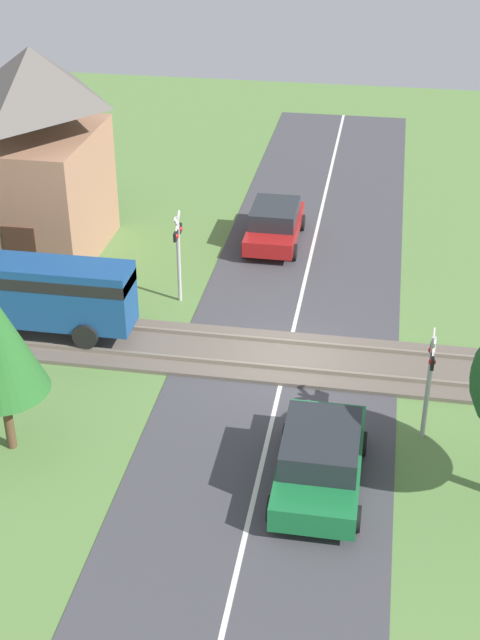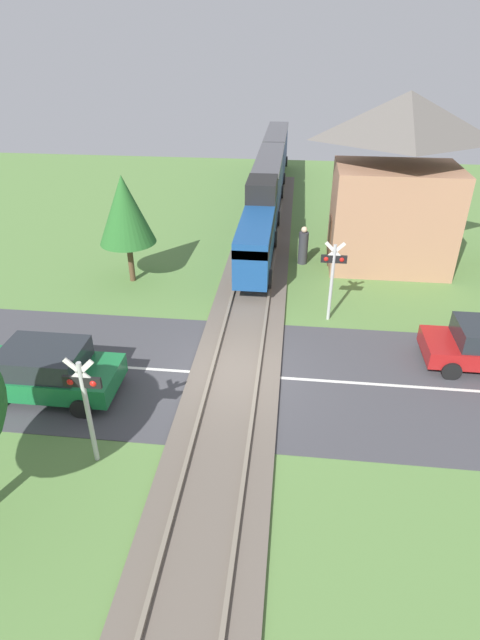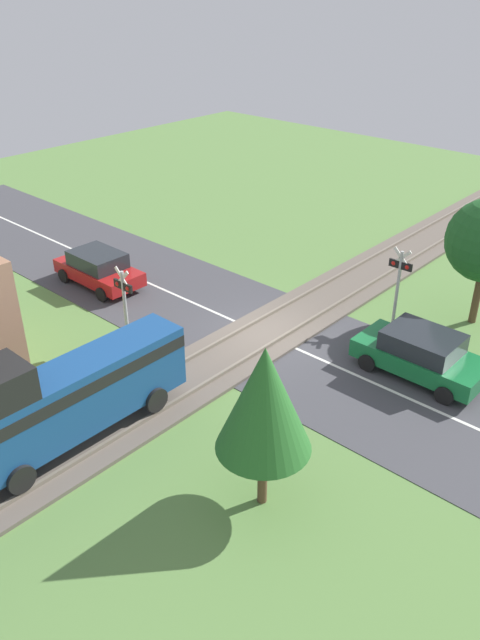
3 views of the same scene
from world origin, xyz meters
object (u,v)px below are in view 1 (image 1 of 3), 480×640
car_far_side (275,224)px  crossing_signal_east_approach (178,246)px  crossing_signal_west_approach (430,372)px  car_near_crossing (320,458)px  station_building (41,157)px  pedestrian_by_station (18,280)px

car_far_side → crossing_signal_east_approach: bearing=153.7°
crossing_signal_west_approach → crossing_signal_east_approach: size_ratio=1.00×
car_near_crossing → station_building: 15.65m
crossing_signal_east_approach → station_building: station_building is taller
car_near_crossing → pedestrian_by_station: 12.70m
crossing_signal_east_approach → pedestrian_by_station: (-0.98, 5.06, -1.16)m
crossing_signal_west_approach → station_building: size_ratio=0.42×
crossing_signal_east_approach → station_building: bearing=62.8°
car_near_crossing → crossing_signal_east_approach: bearing=32.5°
crossing_signal_west_approach → pedestrian_by_station: (5.03, 12.78, -1.16)m
car_far_side → pedestrian_by_station: (-5.87, 7.48, 0.03)m
station_building → pedestrian_by_station: size_ratio=4.16×
car_far_side → station_building: station_building is taller
car_far_side → crossing_signal_west_approach: bearing=-154.1°
car_near_crossing → crossing_signal_east_approach: 9.94m
car_near_crossing → pedestrian_by_station: bearing=54.6°
station_building → crossing_signal_east_approach: bearing=-117.2°
pedestrian_by_station → crossing_signal_west_approach: bearing=-111.5°
car_far_side → station_building: 8.56m
crossing_signal_west_approach → pedestrian_by_station: crossing_signal_west_approach is taller
car_near_crossing → crossing_signal_west_approach: 3.55m
car_near_crossing → crossing_signal_east_approach: size_ratio=1.37×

